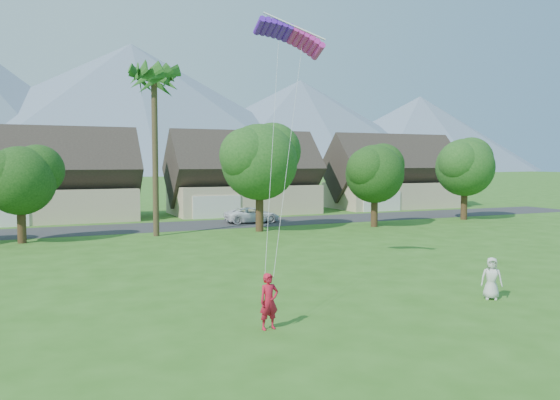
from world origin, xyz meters
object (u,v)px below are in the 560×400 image
parked_car (252,215)px  parafoil_kite (290,34)px  watcher (492,278)px  kite_flyer (269,301)px

parked_car → parafoil_kite: (-6.50, -22.64, 10.66)m
watcher → parked_car: (0.82, 29.57, -0.15)m
parafoil_kite → kite_flyer: bearing=-107.4°
parafoil_kite → watcher: bearing=-38.8°
parked_car → kite_flyer: bearing=161.4°
watcher → parafoil_kite: (-5.68, 6.93, 10.51)m
parafoil_kite → parked_car: bearing=85.9°
watcher → parafoil_kite: 13.81m
kite_flyer → watcher: bearing=-5.1°
watcher → parked_car: watcher is taller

